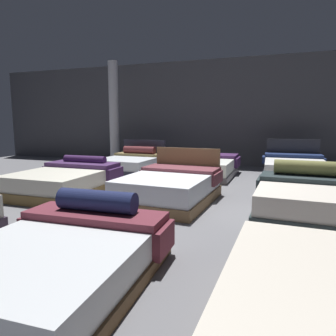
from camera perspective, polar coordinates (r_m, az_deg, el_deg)
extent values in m
cube|color=slate|center=(5.68, 0.30, -6.25)|extent=(18.00, 18.00, 0.02)
cube|color=#47474C|center=(10.51, 9.86, 10.08)|extent=(18.00, 0.06, 3.50)
cube|color=brown|center=(3.06, -20.29, -18.78)|extent=(1.64, 2.04, 0.12)
cube|color=silver|center=(2.97, -20.49, -15.40)|extent=(1.58, 1.97, 0.27)
cube|color=brown|center=(3.46, -13.40, -8.59)|extent=(1.56, 0.56, 0.08)
cube|color=brown|center=(3.96, -23.32, -9.61)|extent=(0.10, 0.50, 0.28)
cube|color=brown|center=(3.20, -0.72, -13.18)|extent=(0.10, 0.50, 0.28)
cylinder|color=navy|center=(3.45, -13.10, -5.97)|extent=(0.91, 0.28, 0.24)
cube|color=#8C6E4E|center=(2.47, 28.51, -25.33)|extent=(1.52, 1.97, 0.20)
cube|color=brown|center=(6.57, -18.89, -3.77)|extent=(1.60, 2.03, 0.19)
cube|color=silver|center=(6.52, -18.99, -1.76)|extent=(1.54, 1.97, 0.28)
cube|color=#452958|center=(7.03, -15.64, 0.63)|extent=(1.58, 0.61, 0.09)
cube|color=#452958|center=(7.54, -20.64, -0.30)|extent=(0.09, 0.61, 0.23)
cube|color=#452958|center=(6.63, -9.84, -1.03)|extent=(0.09, 0.61, 0.23)
cylinder|color=#402253|center=(7.09, -15.26, 1.52)|extent=(1.02, 0.19, 0.18)
cube|color=brown|center=(5.57, 0.17, -5.49)|extent=(1.57, 2.07, 0.18)
cube|color=silver|center=(5.51, 0.17, -2.98)|extent=(1.50, 2.01, 0.32)
cube|color=brown|center=(6.41, 3.59, -0.31)|extent=(1.38, 0.11, 0.91)
cube|color=brown|center=(6.06, 2.47, -0.12)|extent=(1.48, 0.74, 0.06)
cube|color=brown|center=(6.37, -3.74, -0.98)|extent=(0.09, 0.67, 0.22)
cube|color=brown|center=(5.88, 9.20, -1.87)|extent=(0.09, 0.67, 0.22)
cube|color=#263132|center=(5.22, 24.26, -7.26)|extent=(1.55, 1.97, 0.17)
cube|color=silver|center=(5.17, 24.41, -4.80)|extent=(1.49, 1.90, 0.29)
cube|color=#273235|center=(5.71, 24.31, -1.72)|extent=(1.48, 0.74, 0.08)
cube|color=#273235|center=(5.75, 16.78, -2.65)|extent=(0.10, 0.68, 0.20)
cylinder|color=olive|center=(5.73, 24.40, 0.07)|extent=(1.06, 0.28, 0.24)
cube|color=#27283A|center=(9.12, -7.09, -0.14)|extent=(1.63, 1.97, 0.15)
cube|color=silver|center=(9.09, -7.11, 1.12)|extent=(1.57, 1.91, 0.25)
cube|color=#27283A|center=(9.92, -4.46, 2.71)|extent=(1.47, 0.09, 0.88)
cube|color=olive|center=(9.65, -5.25, 2.53)|extent=(1.56, 0.59, 0.07)
cube|color=olive|center=(10.04, -9.25, 1.95)|extent=(0.09, 0.54, 0.19)
cube|color=olive|center=(9.34, -0.92, 1.57)|extent=(0.09, 0.54, 0.19)
cylinder|color=brown|center=(9.60, -5.37, 3.34)|extent=(1.04, 0.27, 0.23)
cube|color=#565056|center=(8.36, 7.04, -0.94)|extent=(1.51, 2.15, 0.15)
cube|color=white|center=(8.33, 7.06, 0.60)|extent=(1.45, 2.09, 0.30)
cube|color=#472655|center=(8.94, 8.04, 2.35)|extent=(1.48, 0.77, 0.08)
cube|color=#472655|center=(9.15, 3.39, 1.53)|extent=(0.08, 0.76, 0.25)
cube|color=#472655|center=(8.83, 12.82, 1.09)|extent=(0.08, 0.76, 0.25)
cube|color=#2E2E34|center=(8.22, 22.44, -1.45)|extent=(1.52, 2.19, 0.22)
cube|color=white|center=(8.18, 22.54, 0.30)|extent=(1.45, 2.13, 0.29)
cube|color=#2E2E34|center=(9.24, 22.12, 1.99)|extent=(1.38, 0.07, 0.98)
cube|color=navy|center=(8.93, 22.26, 2.17)|extent=(1.46, 0.58, 0.09)
cube|color=navy|center=(8.92, 17.44, 1.55)|extent=(0.10, 0.55, 0.18)
cube|color=navy|center=(9.02, 26.93, 1.09)|extent=(0.10, 0.55, 0.18)
cylinder|color=silver|center=(10.96, -10.04, 10.01)|extent=(0.33, 0.33, 3.50)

